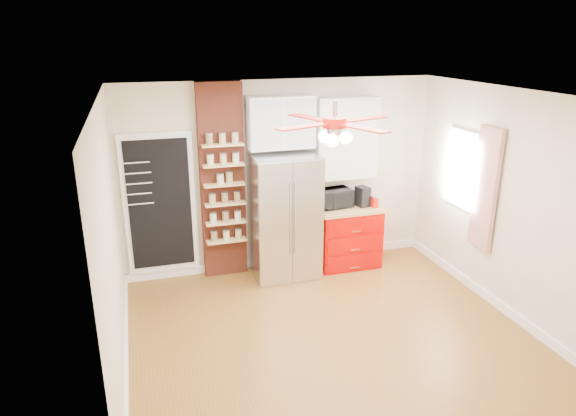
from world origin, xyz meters
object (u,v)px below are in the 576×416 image
object	(u,v)px
red_cabinet	(347,236)
ceiling_fan	(335,123)
canister_left	(375,202)
toaster_oven	(335,198)
coffee_maker	(362,196)
fridge	(285,216)
pantry_jar_oats	(220,179)

from	to	relation	value
red_cabinet	ceiling_fan	size ratio (longest dim) A/B	0.67
red_cabinet	canister_left	distance (m)	0.65
toaster_oven	canister_left	bearing A→B (deg)	-27.45
red_cabinet	coffee_maker	distance (m)	0.63
fridge	toaster_oven	bearing A→B (deg)	8.02
toaster_oven	canister_left	size ratio (longest dim) A/B	3.18
fridge	pantry_jar_oats	world-z (taller)	fridge
red_cabinet	ceiling_fan	bearing A→B (deg)	-118.71
coffee_maker	pantry_jar_oats	size ratio (longest dim) A/B	2.25
fridge	ceiling_fan	xyz separation A→B (m)	(0.05, -1.63, 1.55)
canister_left	toaster_oven	bearing A→B (deg)	161.14
ceiling_fan	coffee_maker	xyz separation A→B (m)	(1.14, 1.66, -1.38)
coffee_maker	red_cabinet	bearing A→B (deg)	162.83
ceiling_fan	fridge	bearing A→B (deg)	91.76
ceiling_fan	toaster_oven	world-z (taller)	ceiling_fan
ceiling_fan	pantry_jar_oats	distance (m)	2.22
fridge	ceiling_fan	size ratio (longest dim) A/B	1.25
toaster_oven	pantry_jar_oats	bearing A→B (deg)	170.50
red_cabinet	pantry_jar_oats	world-z (taller)	pantry_jar_oats
pantry_jar_oats	red_cabinet	bearing A→B (deg)	-2.71
coffee_maker	fridge	bearing A→B (deg)	168.79
toaster_oven	coffee_maker	world-z (taller)	coffee_maker
coffee_maker	canister_left	xyz separation A→B (m)	(0.15, -0.11, -0.07)
red_cabinet	coffee_maker	bearing A→B (deg)	-4.33
canister_left	red_cabinet	bearing A→B (deg)	160.66
ceiling_fan	toaster_oven	bearing A→B (deg)	67.16
toaster_oven	pantry_jar_oats	distance (m)	1.68
fridge	canister_left	xyz separation A→B (m)	(1.34, -0.08, 0.10)
red_cabinet	pantry_jar_oats	distance (m)	2.07
ceiling_fan	pantry_jar_oats	size ratio (longest dim) A/B	10.96
coffee_maker	canister_left	distance (m)	0.20
ceiling_fan	canister_left	world-z (taller)	ceiling_fan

